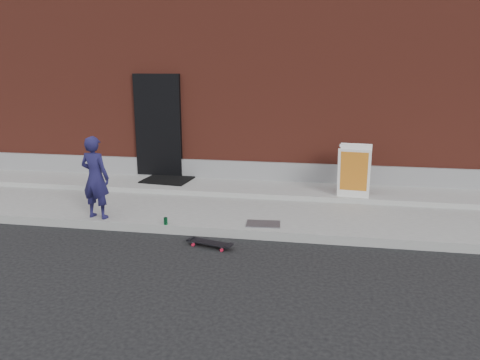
% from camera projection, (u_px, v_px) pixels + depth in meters
% --- Properties ---
extents(ground, '(80.00, 80.00, 0.00)m').
position_uv_depth(ground, '(254.00, 240.00, 7.48)').
color(ground, black).
rests_on(ground, ground).
extents(sidewalk, '(20.00, 3.00, 0.15)m').
position_uv_depth(sidewalk, '(266.00, 208.00, 8.89)').
color(sidewalk, gray).
rests_on(sidewalk, ground).
extents(apron, '(20.00, 1.20, 0.10)m').
position_uv_depth(apron, '(271.00, 189.00, 9.72)').
color(apron, gray).
rests_on(apron, sidewalk).
extents(building, '(20.00, 8.10, 5.00)m').
position_uv_depth(building, '(290.00, 72.00, 13.55)').
color(building, maroon).
rests_on(building, ground).
extents(child, '(0.57, 0.43, 1.42)m').
position_uv_depth(child, '(95.00, 178.00, 7.92)').
color(child, '#1A1741').
rests_on(child, sidewalk).
extents(skateboard, '(0.74, 0.37, 0.08)m').
position_uv_depth(skateboard, '(210.00, 243.00, 7.17)').
color(skateboard, red).
rests_on(skateboard, ground).
extents(pizza_sign, '(0.67, 0.77, 1.00)m').
position_uv_depth(pizza_sign, '(354.00, 171.00, 8.91)').
color(pizza_sign, white).
rests_on(pizza_sign, apron).
extents(soda_can, '(0.08, 0.08, 0.12)m').
position_uv_depth(soda_can, '(166.00, 221.00, 7.72)').
color(soda_can, '#16713A').
rests_on(soda_can, sidewalk).
extents(doormat, '(1.08, 0.91, 0.03)m').
position_uv_depth(doormat, '(167.00, 180.00, 10.24)').
color(doormat, black).
rests_on(doormat, apron).
extents(utility_plate, '(0.58, 0.39, 0.02)m').
position_uv_depth(utility_plate, '(263.00, 224.00, 7.74)').
color(utility_plate, '#5D5C62').
rests_on(utility_plate, sidewalk).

